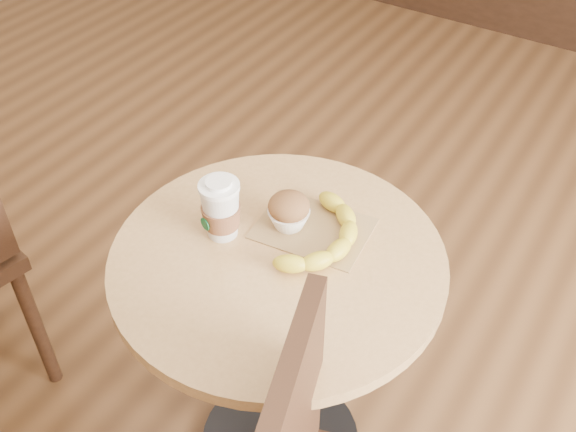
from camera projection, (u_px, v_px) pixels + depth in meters
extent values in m
cylinder|color=black|center=(279.00, 363.00, 1.65)|extent=(0.07, 0.07, 0.72)
cylinder|color=tan|center=(278.00, 260.00, 1.41)|extent=(0.71, 0.71, 0.03)
cylinder|color=#372013|center=(36.00, 325.00, 1.90)|extent=(0.04, 0.04, 0.50)
cube|color=#967548|center=(313.00, 228.00, 1.46)|extent=(0.26, 0.21, 0.00)
cylinder|color=white|center=(219.00, 187.00, 1.37)|extent=(0.09, 0.09, 0.01)
cylinder|color=white|center=(219.00, 183.00, 1.36)|extent=(0.06, 0.06, 0.01)
cylinder|color=#074823|center=(205.00, 224.00, 1.40)|extent=(0.03, 0.01, 0.03)
ellipsoid|color=brown|center=(289.00, 206.00, 1.43)|extent=(0.09, 0.09, 0.06)
ellipsoid|color=beige|center=(289.00, 200.00, 1.42)|extent=(0.03, 0.03, 0.02)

